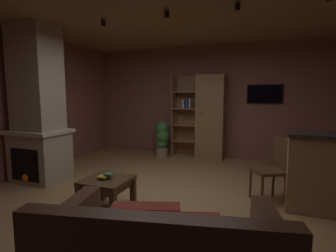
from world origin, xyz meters
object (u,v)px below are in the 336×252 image
stone_fireplace (38,112)px  table_book_0 (104,178)px  dining_chair (274,166)px  potted_floor_plant (162,138)px  wall_mounted_tv (264,94)px  coffee_table (107,185)px  table_book_2 (109,174)px  bookshelf_cabinet (207,117)px  table_book_1 (103,177)px

stone_fireplace → table_book_0: size_ratio=20.68×
dining_chair → potted_floor_plant: size_ratio=1.05×
dining_chair → table_book_0: bearing=-152.9°
table_book_0 → wall_mounted_tv: wall_mounted_tv is taller
coffee_table → potted_floor_plant: 3.12m
table_book_2 → potted_floor_plant: potted_floor_plant is taller
bookshelf_cabinet → table_book_2: size_ratio=18.70×
table_book_2 → wall_mounted_tv: bearing=62.2°
stone_fireplace → dining_chair: bearing=6.5°
bookshelf_cabinet → wall_mounted_tv: bookshelf_cabinet is taller
table_book_0 → potted_floor_plant: size_ratio=0.15×
coffee_table → table_book_2: bearing=-11.4°
bookshelf_cabinet → table_book_2: (-0.58, -3.28, -0.50)m
table_book_2 → table_book_1: bearing=-142.5°
table_book_1 → dining_chair: bearing=28.0°
stone_fireplace → dining_chair: stone_fireplace is taller
stone_fireplace → table_book_1: size_ratio=23.69×
table_book_1 → dining_chair: (2.10, 1.12, 0.07)m
dining_chair → potted_floor_plant: bearing=141.6°
coffee_table → wall_mounted_tv: 4.13m
table_book_0 → table_book_1: table_book_1 is taller
bookshelf_cabinet → coffee_table: 3.39m
potted_floor_plant → wall_mounted_tv: size_ratio=1.16×
table_book_1 → table_book_2: size_ratio=1.07×
potted_floor_plant → table_book_0: bearing=-82.1°
table_book_1 → dining_chair: dining_chair is taller
potted_floor_plant → dining_chair: bearing=-38.4°
stone_fireplace → wall_mounted_tv: 4.68m
potted_floor_plant → table_book_2: bearing=-80.7°
coffee_table → table_book_2: 0.15m
bookshelf_cabinet → potted_floor_plant: size_ratio=2.27×
coffee_table → table_book_2: table_book_2 is taller
stone_fireplace → wall_mounted_tv: stone_fireplace is taller
table_book_0 → dining_chair: 2.38m
coffee_table → table_book_0: size_ratio=4.50×
coffee_table → table_book_1: 0.14m
coffee_table → dining_chair: (2.08, 1.07, 0.19)m
table_book_2 → wall_mounted_tv: 4.08m
stone_fireplace → bookshelf_cabinet: 3.60m
bookshelf_cabinet → dining_chair: bookshelf_cabinet is taller
coffee_table → dining_chair: dining_chair is taller
table_book_2 → table_book_0: bearing=-172.8°
coffee_table → table_book_1: (-0.03, -0.05, 0.13)m
table_book_0 → table_book_2: (0.07, 0.01, 0.05)m
stone_fireplace → coffee_table: stone_fireplace is taller
table_book_0 → coffee_table: bearing=22.3°
coffee_table → bookshelf_cabinet: bearing=79.4°
dining_chair → wall_mounted_tv: bearing=94.9°
stone_fireplace → potted_floor_plant: 2.91m
table_book_0 → wall_mounted_tv: 4.13m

